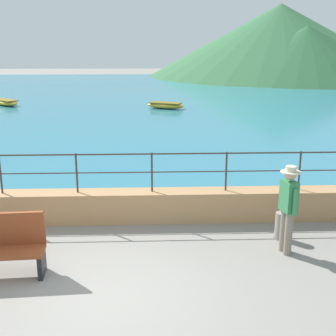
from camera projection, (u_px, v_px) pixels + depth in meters
ground_plane at (102, 296)px, 7.33m from camera, size 120.00×120.00×0.00m
promenade_wall at (116, 206)px, 10.31m from camera, size 20.00×0.56×0.70m
railing at (114, 165)px, 10.05m from camera, size 18.44×0.04×0.90m
lake_water at (139, 98)px, 32.16m from camera, size 64.00×44.32×0.06m
hill_main at (279, 40)px, 50.74m from camera, size 29.34×29.34×7.84m
hill_secondary at (306, 53)px, 45.75m from camera, size 20.16×20.16×5.36m
person_walking at (288, 205)px, 8.58m from camera, size 0.38×0.56×1.75m
bollard at (281, 226)px, 9.38m from camera, size 0.24×0.24×0.58m
boat_1 at (6, 102)px, 28.13m from camera, size 2.28×2.25×0.36m
boat_3 at (165, 105)px, 26.86m from camera, size 2.47×1.73×0.36m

